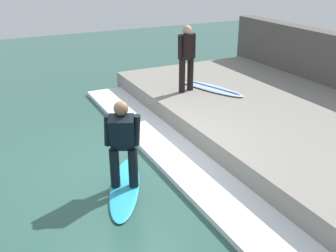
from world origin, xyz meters
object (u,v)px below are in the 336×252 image
object	(u,v)px
surfboard_riding	(125,187)
surfer_waiting_near	(187,55)
surfer_riding	(123,141)
surfboard_waiting_near	(210,88)

from	to	relation	value
surfboard_riding	surfer_waiting_near	world-z (taller)	surfer_waiting_near
surfer_riding	surfboard_riding	bearing A→B (deg)	53.13
surfer_riding	surfboard_waiting_near	bearing A→B (deg)	38.81
surfboard_waiting_near	surfboard_riding	bearing A→B (deg)	-141.19
surfboard_riding	surfboard_waiting_near	world-z (taller)	surfboard_waiting_near
surfboard_riding	surfer_waiting_near	size ratio (longest dim) A/B	1.23
surfboard_riding	surfboard_waiting_near	size ratio (longest dim) A/B	0.96
surfer_waiting_near	surfboard_riding	bearing A→B (deg)	-133.92
surfer_riding	surfer_waiting_near	world-z (taller)	surfer_waiting_near
surfboard_riding	surfer_riding	distance (m)	0.86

